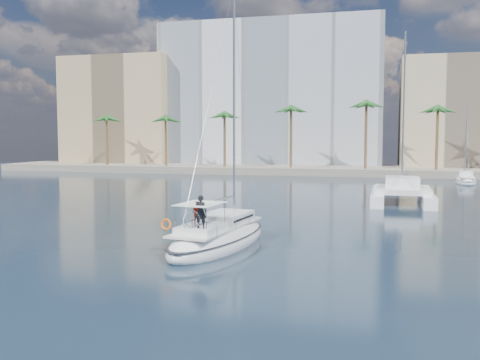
# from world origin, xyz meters

# --- Properties ---
(ground) EXTENTS (160.00, 160.00, 0.00)m
(ground) POSITION_xyz_m (0.00, 0.00, 0.00)
(ground) COLOR black
(ground) RESTS_ON ground
(quay) EXTENTS (120.00, 14.00, 1.20)m
(quay) POSITION_xyz_m (0.00, 61.00, 0.60)
(quay) COLOR gray
(quay) RESTS_ON ground
(building_modern) EXTENTS (42.00, 16.00, 28.00)m
(building_modern) POSITION_xyz_m (-12.00, 73.00, 14.00)
(building_modern) COLOR silver
(building_modern) RESTS_ON ground
(building_tan_left) EXTENTS (22.00, 14.00, 22.00)m
(building_tan_left) POSITION_xyz_m (-42.00, 69.00, 11.00)
(building_tan_left) COLOR tan
(building_tan_left) RESTS_ON ground
(building_beige) EXTENTS (20.00, 14.00, 20.00)m
(building_beige) POSITION_xyz_m (22.00, 70.00, 10.00)
(building_beige) COLOR tan
(building_beige) RESTS_ON ground
(palm_left) EXTENTS (3.60, 3.60, 12.30)m
(palm_left) POSITION_xyz_m (-34.00, 57.00, 10.28)
(palm_left) COLOR brown
(palm_left) RESTS_ON ground
(palm_centre) EXTENTS (3.60, 3.60, 12.30)m
(palm_centre) POSITION_xyz_m (0.00, 57.00, 10.28)
(palm_centre) COLOR brown
(palm_centre) RESTS_ON ground
(main_sloop) EXTENTS (5.01, 11.42, 16.40)m
(main_sloop) POSITION_xyz_m (-0.71, -1.59, 0.52)
(main_sloop) COLOR white
(main_sloop) RESTS_ON ground
(catamaran) EXTENTS (5.91, 11.54, 16.76)m
(catamaran) POSITION_xyz_m (10.62, 22.62, 1.13)
(catamaran) COLOR white
(catamaran) RESTS_ON ground
(seagull) EXTENTS (1.14, 0.49, 0.21)m
(seagull) POSITION_xyz_m (-1.58, 4.36, 1.02)
(seagull) COLOR silver
(seagull) RESTS_ON ground
(moored_yacht_a) EXTENTS (3.37, 9.52, 11.90)m
(moored_yacht_a) POSITION_xyz_m (20.00, 47.00, 0.00)
(moored_yacht_a) COLOR white
(moored_yacht_a) RESTS_ON ground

